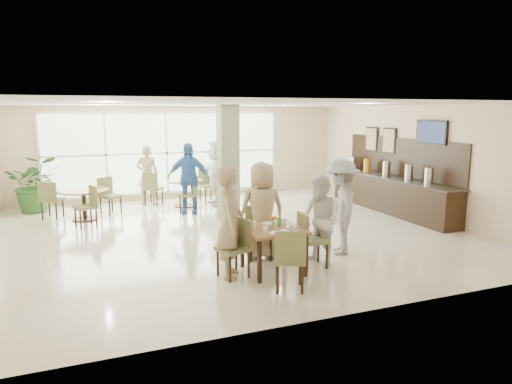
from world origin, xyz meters
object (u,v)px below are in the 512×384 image
object	(u,v)px
round_table_left	(84,196)
adult_a	(188,178)
potted_plant	(35,184)
teen_standing	(341,206)
buffet_counter	(390,191)
main_table	(273,234)
adult_standing	(147,175)
teen_left	(230,222)
teen_far	(262,210)
adult_b	(216,173)
round_table_right	(185,187)
teen_right	(320,221)

from	to	relation	value
round_table_left	adult_a	world-z (taller)	adult_a
potted_plant	teen_standing	bearing A→B (deg)	-46.99
buffet_counter	main_table	bearing A→B (deg)	-146.56
adult_a	adult_standing	world-z (taller)	adult_a
round_table_left	buffet_counter	world-z (taller)	buffet_counter
teen_left	teen_standing	world-z (taller)	teen_left
main_table	adult_standing	bearing A→B (deg)	100.11
teen_far	teen_left	bearing A→B (deg)	43.87
buffet_counter	adult_b	bearing A→B (deg)	147.83
round_table_right	teen_standing	bearing A→B (deg)	-71.29
teen_right	teen_standing	size ratio (longest dim) A/B	0.88
adult_a	adult_standing	size ratio (longest dim) A/B	1.08
main_table	teen_standing	bearing A→B (deg)	17.29
potted_plant	adult_a	world-z (taller)	adult_a
potted_plant	adult_a	xyz separation A→B (m)	(3.74, -1.65, 0.17)
round_table_left	teen_standing	world-z (taller)	teen_standing
adult_a	teen_left	bearing A→B (deg)	-76.90
teen_left	teen_right	distance (m)	1.61
teen_left	adult_a	xyz separation A→B (m)	(0.42, 4.83, 0.02)
teen_left	teen_right	bearing A→B (deg)	-72.18
teen_left	teen_standing	xyz separation A→B (m)	(2.31, 0.44, -0.00)
adult_a	buffet_counter	bearing A→B (deg)	-0.97
adult_standing	buffet_counter	bearing A→B (deg)	166.49
teen_left	adult_b	world-z (taller)	adult_b
potted_plant	teen_right	distance (m)	8.18
teen_standing	adult_standing	xyz separation A→B (m)	(-2.72, 5.91, -0.05)
teen_left	adult_a	distance (m)	4.85
teen_left	buffet_counter	bearing A→B (deg)	-41.05
main_table	potted_plant	world-z (taller)	potted_plant
round_table_left	adult_b	xyz separation A→B (m)	(3.56, 0.62, 0.33)
potted_plant	round_table_right	bearing A→B (deg)	-11.13
teen_standing	adult_b	distance (m)	5.28
potted_plant	teen_far	size ratio (longest dim) A/B	0.85
adult_b	round_table_left	bearing A→B (deg)	-77.00
teen_right	adult_b	distance (m)	5.70
teen_left	adult_b	size ratio (longest dim) A/B	0.98
main_table	teen_left	distance (m)	0.77
potted_plant	teen_right	xyz separation A→B (m)	(4.94, -6.53, 0.04)
teen_far	teen_standing	size ratio (longest dim) A/B	0.98
round_table_right	teen_right	size ratio (longest dim) A/B	0.63
main_table	potted_plant	xyz separation A→B (m)	(-4.05, 6.53, 0.10)
potted_plant	round_table_left	bearing A→B (deg)	-50.92
buffet_counter	adult_b	world-z (taller)	buffet_counter
round_table_right	buffet_counter	xyz separation A→B (m)	(4.96, -2.64, 0.00)
teen_right	adult_a	distance (m)	5.02
teen_far	teen_right	bearing A→B (deg)	139.92
round_table_left	teen_right	world-z (taller)	teen_right
teen_right	adult_b	bearing A→B (deg)	166.30
round_table_left	teen_right	size ratio (longest dim) A/B	0.76
round_table_right	adult_standing	distance (m)	1.17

